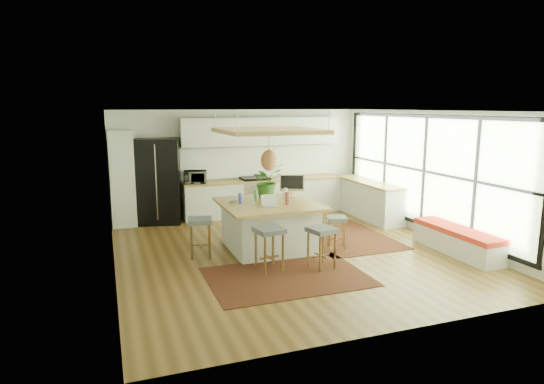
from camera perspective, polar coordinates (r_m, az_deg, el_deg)
name	(u,v)px	position (r m, az deg, el deg)	size (l,w,h in m)	color
floor	(290,251)	(9.13, 2.27, -7.27)	(7.00, 7.00, 0.00)	#503616
ceiling	(291,111)	(8.69, 2.40, 9.93)	(7.00, 7.00, 0.00)	white
wall_back	(240,162)	(12.09, -3.95, 3.66)	(6.50, 6.50, 0.00)	silver
wall_front	(401,228)	(5.79, 15.53, -4.23)	(6.50, 6.50, 0.00)	silver
wall_left	(110,194)	(8.18, -19.28, -0.20)	(7.00, 7.00, 0.00)	silver
wall_right	(432,175)	(10.47, 19.05, 2.05)	(7.00, 7.00, 0.00)	silver
window_wall	(431,172)	(10.44, 18.94, 2.31)	(0.10, 6.20, 2.60)	black
pantry	(122,179)	(11.36, -17.94, 1.58)	(0.55, 0.60, 2.25)	beige
back_counter_base	(264,197)	(12.09, -0.97, -0.68)	(4.20, 0.60, 0.88)	beige
back_counter_top	(264,180)	(12.01, -0.98, 1.47)	(4.24, 0.64, 0.05)	olive
backsplash	(260,162)	(12.23, -1.44, 3.76)	(4.20, 0.02, 0.80)	white
upper_cabinets	(262,131)	(12.01, -1.21, 7.47)	(4.20, 0.34, 0.70)	beige
range	(255,196)	(12.01, -2.10, -0.48)	(0.76, 0.62, 1.00)	#A5A5AA
right_counter_base	(368,200)	(12.05, 11.66, -0.94)	(0.60, 2.50, 0.88)	beige
right_counter_top	(368,182)	(11.96, 11.74, 1.22)	(0.64, 2.54, 0.05)	olive
window_bench	(457,241)	(9.60, 21.74, -5.57)	(0.52, 2.00, 0.50)	beige
ceiling_panel	(269,145)	(8.99, -0.39, 5.81)	(1.86, 1.86, 0.80)	olive
rug_near	(287,277)	(7.81, 1.87, -10.36)	(2.60, 1.80, 0.01)	black
rug_right	(343,236)	(10.21, 8.73, -5.42)	(1.80, 2.60, 0.01)	black
fridge	(158,185)	(11.45, -13.78, 0.85)	(1.01, 0.79, 2.04)	black
island	(269,226)	(9.17, -0.36, -4.16)	(1.85, 1.85, 0.93)	olive
stool_near_left	(269,251)	(7.99, -0.34, -7.21)	(0.45, 0.45, 0.76)	#495051
stool_near_right	(322,248)	(8.15, 6.11, -6.92)	(0.43, 0.43, 0.73)	#495051
stool_right_front	(336,231)	(9.30, 7.93, -4.74)	(0.38, 0.38, 0.64)	#495051
stool_right_back	(319,220)	(10.09, 5.78, -3.49)	(0.40, 0.40, 0.67)	#495051
stool_left_side	(200,238)	(8.80, -8.79, -5.65)	(0.44, 0.44, 0.74)	#495051
laptop	(271,200)	(8.67, -0.18, -1.04)	(0.31, 0.33, 0.23)	#A5A5AA
monitor	(292,184)	(9.60, 2.47, 0.93)	(0.51, 0.18, 0.47)	#A5A5AA
microwave	(195,176)	(11.52, -9.41, 2.01)	(0.55, 0.31, 0.37)	#A5A5AA
island_plant	(267,184)	(9.54, -0.64, 0.97)	(0.64, 0.71, 0.55)	#1E4C19
island_bowl	(232,201)	(9.13, -4.93, -1.10)	(0.19, 0.19, 0.05)	beige
island_bottle_0	(240,199)	(8.97, -3.89, -0.83)	(0.07, 0.07, 0.19)	#343DD1
island_bottle_1	(252,201)	(8.78, -2.50, -1.07)	(0.07, 0.07, 0.19)	silver
island_bottle_2	(287,200)	(8.85, 1.81, -0.97)	(0.07, 0.07, 0.19)	#983E32
island_bottle_3	(285,196)	(9.21, 1.58, -0.52)	(0.07, 0.07, 0.19)	beige
island_bottle_4	(255,196)	(9.21, -2.06, -0.52)	(0.07, 0.07, 0.19)	#4B7A49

